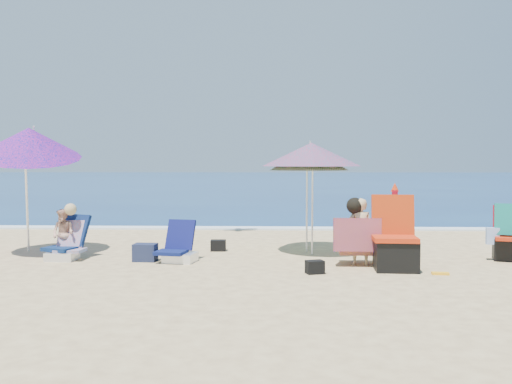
{
  "coord_description": "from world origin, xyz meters",
  "views": [
    {
      "loc": [
        0.01,
        -7.98,
        1.57
      ],
      "look_at": [
        -0.3,
        1.0,
        1.1
      ],
      "focal_mm": 38.85,
      "sensor_mm": 36.0,
      "label": 1
    }
  ],
  "objects_px": {
    "umbrella_striped": "(309,159)",
    "person_left": "(65,233)",
    "camp_chair_left": "(395,248)",
    "umbrella_blue": "(29,142)",
    "camp_chair_right": "(509,240)",
    "umbrella_turquoise": "(311,155)",
    "person_center": "(358,233)",
    "chair_navy": "(179,251)",
    "furled_umbrella": "(394,218)",
    "chair_rainbow": "(66,250)"
  },
  "relations": [
    {
      "from": "umbrella_blue",
      "to": "chair_rainbow",
      "type": "xyz_separation_m",
      "value": [
        0.77,
        -0.43,
        -1.76
      ]
    },
    {
      "from": "umbrella_turquoise",
      "to": "umbrella_blue",
      "type": "bearing_deg",
      "value": -176.86
    },
    {
      "from": "umbrella_blue",
      "to": "camp_chair_right",
      "type": "distance_m",
      "value": 8.1
    },
    {
      "from": "umbrella_turquoise",
      "to": "furled_umbrella",
      "type": "xyz_separation_m",
      "value": [
        1.3,
        -0.58,
        -1.03
      ]
    },
    {
      "from": "person_center",
      "to": "umbrella_blue",
      "type": "bearing_deg",
      "value": 171.91
    },
    {
      "from": "umbrella_striped",
      "to": "person_center",
      "type": "xyz_separation_m",
      "value": [
        0.68,
        -1.36,
        -1.14
      ]
    },
    {
      "from": "chair_rainbow",
      "to": "camp_chair_right",
      "type": "distance_m",
      "value": 7.18
    },
    {
      "from": "umbrella_turquoise",
      "to": "person_center",
      "type": "xyz_separation_m",
      "value": [
        0.66,
        -1.04,
        -1.21
      ]
    },
    {
      "from": "person_left",
      "to": "chair_navy",
      "type": "bearing_deg",
      "value": -7.0
    },
    {
      "from": "umbrella_blue",
      "to": "furled_umbrella",
      "type": "relative_size",
      "value": 1.87
    },
    {
      "from": "chair_rainbow",
      "to": "camp_chair_right",
      "type": "xyz_separation_m",
      "value": [
        7.17,
        0.18,
        0.17
      ]
    },
    {
      "from": "umbrella_striped",
      "to": "camp_chair_right",
      "type": "relative_size",
      "value": 2.03
    },
    {
      "from": "umbrella_striped",
      "to": "furled_umbrella",
      "type": "height_order",
      "value": "umbrella_striped"
    },
    {
      "from": "chair_rainbow",
      "to": "person_center",
      "type": "distance_m",
      "value": 4.7
    },
    {
      "from": "camp_chair_left",
      "to": "person_center",
      "type": "height_order",
      "value": "camp_chair_left"
    },
    {
      "from": "umbrella_turquoise",
      "to": "person_center",
      "type": "relative_size",
      "value": 1.87
    },
    {
      "from": "chair_navy",
      "to": "camp_chair_right",
      "type": "xyz_separation_m",
      "value": [
        5.31,
        0.29,
        0.16
      ]
    },
    {
      "from": "furled_umbrella",
      "to": "camp_chair_left",
      "type": "bearing_deg",
      "value": -101.1
    },
    {
      "from": "umbrella_turquoise",
      "to": "person_left",
      "type": "xyz_separation_m",
      "value": [
        -4.08,
        -0.57,
        -1.3
      ]
    },
    {
      "from": "chair_navy",
      "to": "person_center",
      "type": "height_order",
      "value": "person_center"
    },
    {
      "from": "camp_chair_right",
      "to": "chair_rainbow",
      "type": "bearing_deg",
      "value": -178.58
    },
    {
      "from": "furled_umbrella",
      "to": "chair_navy",
      "type": "bearing_deg",
      "value": -176.29
    },
    {
      "from": "umbrella_turquoise",
      "to": "camp_chair_left",
      "type": "distance_m",
      "value": 2.27
    },
    {
      "from": "umbrella_blue",
      "to": "chair_navy",
      "type": "bearing_deg",
      "value": -11.66
    },
    {
      "from": "umbrella_blue",
      "to": "camp_chair_right",
      "type": "bearing_deg",
      "value": -1.81
    },
    {
      "from": "umbrella_striped",
      "to": "camp_chair_left",
      "type": "xyz_separation_m",
      "value": [
        1.17,
        -1.7,
        -1.32
      ]
    },
    {
      "from": "chair_rainbow",
      "to": "camp_chair_left",
      "type": "xyz_separation_m",
      "value": [
        5.16,
        -0.69,
        0.16
      ]
    },
    {
      "from": "furled_umbrella",
      "to": "chair_navy",
      "type": "relative_size",
      "value": 1.87
    },
    {
      "from": "umbrella_blue",
      "to": "person_center",
      "type": "distance_m",
      "value": 5.68
    },
    {
      "from": "umbrella_striped",
      "to": "camp_chair_right",
      "type": "distance_m",
      "value": 3.54
    },
    {
      "from": "umbrella_striped",
      "to": "camp_chair_left",
      "type": "height_order",
      "value": "umbrella_striped"
    },
    {
      "from": "umbrella_striped",
      "to": "camp_chair_left",
      "type": "distance_m",
      "value": 2.45
    },
    {
      "from": "person_center",
      "to": "camp_chair_right",
      "type": "bearing_deg",
      "value": 11.84
    },
    {
      "from": "chair_rainbow",
      "to": "camp_chair_left",
      "type": "relative_size",
      "value": 0.56
    },
    {
      "from": "umbrella_striped",
      "to": "furled_umbrella",
      "type": "bearing_deg",
      "value": -34.29
    },
    {
      "from": "chair_rainbow",
      "to": "camp_chair_left",
      "type": "height_order",
      "value": "camp_chair_left"
    },
    {
      "from": "chair_navy",
      "to": "chair_rainbow",
      "type": "bearing_deg",
      "value": 176.48
    },
    {
      "from": "furled_umbrella",
      "to": "person_left",
      "type": "xyz_separation_m",
      "value": [
        -5.38,
        0.01,
        -0.28
      ]
    },
    {
      "from": "umbrella_turquoise",
      "to": "furled_umbrella",
      "type": "relative_size",
      "value": 1.55
    },
    {
      "from": "chair_navy",
      "to": "person_left",
      "type": "distance_m",
      "value": 1.95
    },
    {
      "from": "camp_chair_left",
      "to": "chair_navy",
      "type": "bearing_deg",
      "value": 170.11
    },
    {
      "from": "camp_chair_right",
      "to": "umbrella_striped",
      "type": "bearing_deg",
      "value": 165.25
    },
    {
      "from": "umbrella_striped",
      "to": "camp_chair_left",
      "type": "relative_size",
      "value": 1.72
    },
    {
      "from": "chair_navy",
      "to": "camp_chair_right",
      "type": "height_order",
      "value": "camp_chair_right"
    },
    {
      "from": "umbrella_turquoise",
      "to": "chair_navy",
      "type": "height_order",
      "value": "umbrella_turquoise"
    },
    {
      "from": "chair_rainbow",
      "to": "umbrella_striped",
      "type": "bearing_deg",
      "value": 14.25
    },
    {
      "from": "umbrella_striped",
      "to": "person_left",
      "type": "bearing_deg",
      "value": -167.59
    },
    {
      "from": "chair_rainbow",
      "to": "camp_chair_left",
      "type": "bearing_deg",
      "value": -7.61
    },
    {
      "from": "furled_umbrella",
      "to": "person_left",
      "type": "relative_size",
      "value": 1.38
    },
    {
      "from": "camp_chair_left",
      "to": "person_left",
      "type": "height_order",
      "value": "camp_chair_left"
    }
  ]
}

